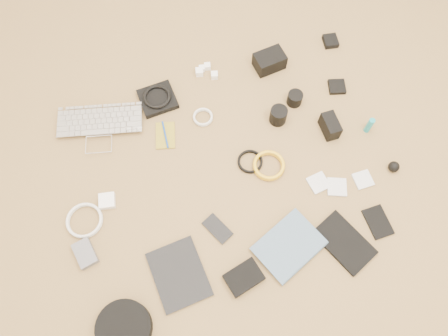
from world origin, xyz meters
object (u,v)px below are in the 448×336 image
object	(u,v)px
headphone_case	(124,328)
paperback	(306,264)
dslr_camera	(269,61)
tablet	(179,274)
phone	(217,229)
laptop	(100,132)

from	to	relation	value
headphone_case	paperback	distance (m)	0.71
dslr_camera	headphone_case	distance (m)	1.28
dslr_camera	tablet	bearing A→B (deg)	-136.55
dslr_camera	phone	xyz separation A→B (m)	(-0.50, -0.64, -0.03)
phone	headphone_case	world-z (taller)	headphone_case
headphone_case	tablet	bearing A→B (deg)	24.98
dslr_camera	laptop	bearing A→B (deg)	-179.63
dslr_camera	phone	bearing A→B (deg)	-131.65
dslr_camera	phone	world-z (taller)	dslr_camera
dslr_camera	headphone_case	xyz separation A→B (m)	(-0.94, -0.87, -0.01)
laptop	paperback	world-z (taller)	laptop
laptop	headphone_case	bearing A→B (deg)	-82.02
paperback	phone	bearing A→B (deg)	26.44
phone	dslr_camera	bearing A→B (deg)	29.24
dslr_camera	paperback	size ratio (longest dim) A/B	0.54
laptop	phone	world-z (taller)	laptop
dslr_camera	tablet	world-z (taller)	dslr_camera
laptop	paperback	bearing A→B (deg)	-38.41
dslr_camera	paperback	world-z (taller)	dslr_camera
paperback	dslr_camera	bearing A→B (deg)	-34.47
laptop	dslr_camera	xyz separation A→B (m)	(0.82, 0.06, 0.02)
phone	tablet	bearing A→B (deg)	-173.27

